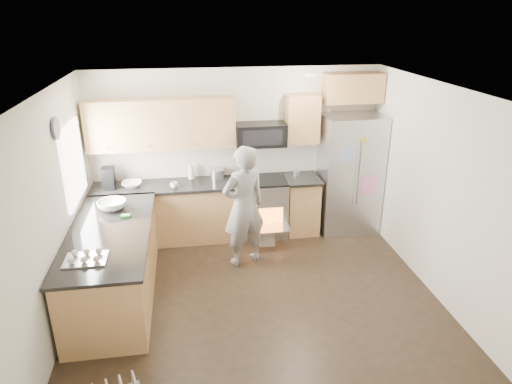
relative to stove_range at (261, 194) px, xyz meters
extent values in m
plane|color=black|center=(-0.35, -1.69, -0.68)|extent=(4.50, 4.50, 0.00)
cube|color=beige|center=(-0.35, 0.31, 0.62)|extent=(4.50, 0.04, 2.60)
cube|color=beige|center=(-0.35, -3.69, 0.62)|extent=(4.50, 0.04, 2.60)
cube|color=beige|center=(-2.60, -1.69, 0.62)|extent=(0.04, 4.00, 2.60)
cube|color=beige|center=(1.90, -1.69, 0.62)|extent=(0.04, 4.00, 2.60)
cube|color=white|center=(-0.35, -1.69, 1.92)|extent=(4.50, 4.00, 0.04)
cube|color=white|center=(-2.58, -0.69, 0.87)|extent=(0.04, 1.00, 1.00)
cylinder|color=beige|center=(0.55, -0.59, 1.91)|extent=(0.14, 0.14, 0.02)
cylinder|color=#474754|center=(-2.57, -1.24, 1.47)|extent=(0.03, 0.26, 0.26)
cube|color=#A68142|center=(-1.48, 0.01, -0.24)|extent=(2.15, 0.60, 0.87)
cube|color=black|center=(-1.48, 0.00, 0.23)|extent=(2.19, 0.64, 0.04)
cube|color=#A68142|center=(0.65, 0.01, -0.24)|extent=(0.50, 0.60, 0.87)
cube|color=black|center=(0.65, 0.00, 0.23)|extent=(0.54, 0.64, 0.04)
cube|color=#A68142|center=(-1.47, 0.14, 1.15)|extent=(2.16, 0.33, 0.74)
cube|color=#A68142|center=(0.65, 0.14, 1.15)|extent=(0.50, 0.33, 0.74)
cube|color=#A68142|center=(1.43, 0.14, 1.60)|extent=(0.90, 0.33, 0.44)
imported|color=white|center=(-1.97, 0.01, 0.28)|extent=(0.29, 0.29, 0.07)
imported|color=silver|center=(-1.08, 0.20, 0.38)|extent=(0.10, 0.10, 0.27)
imported|color=silver|center=(-1.34, -0.15, 0.29)|extent=(0.11, 0.11, 0.09)
cylinder|color=#B7B7BC|center=(-0.68, 0.17, 0.32)|extent=(0.22, 0.22, 0.15)
cube|color=black|center=(-2.29, -0.01, 0.41)|extent=(0.17, 0.21, 0.32)
cylinder|color=#B7B7BC|center=(0.58, 0.11, 0.29)|extent=(0.10, 0.10, 0.08)
cube|color=#A68142|center=(-2.10, -1.44, -0.24)|extent=(0.90, 2.30, 0.87)
cube|color=black|center=(-2.10, -1.44, 0.23)|extent=(0.96, 2.36, 0.04)
imported|color=silver|center=(-2.15, -0.80, 0.31)|extent=(0.38, 0.38, 0.12)
cube|color=green|center=(-1.95, -1.09, 0.27)|extent=(0.11, 0.08, 0.03)
cube|color=#B7B7BC|center=(-2.25, -2.13, 0.29)|extent=(0.44, 0.33, 0.09)
cube|color=#B7B7BC|center=(0.00, -0.01, -0.23)|extent=(0.76, 0.62, 0.90)
cube|color=black|center=(0.00, -0.01, 0.24)|extent=(0.76, 0.60, 0.03)
cube|color=orange|center=(0.00, -0.33, -0.28)|extent=(0.56, 0.02, 0.34)
cube|color=#B7B7BC|center=(0.00, -0.49, -0.36)|extent=(0.70, 0.34, 0.03)
cube|color=silver|center=(0.00, -0.54, -0.50)|extent=(0.24, 0.03, 0.28)
cube|color=black|center=(0.00, 0.11, 0.94)|extent=(0.76, 0.40, 0.34)
cube|color=#B7B7BC|center=(1.42, 0.01, 0.27)|extent=(0.93, 0.72, 1.89)
cylinder|color=#B7B7BC|center=(1.39, -0.36, 0.40)|extent=(0.02, 0.02, 1.03)
cylinder|color=#B7B7BC|center=(1.45, -0.36, 0.40)|extent=(0.02, 0.02, 1.03)
cube|color=#F990D1|center=(1.63, -0.36, 0.20)|extent=(0.25, 0.01, 0.31)
cube|color=#91A9E8|center=(1.23, -0.36, 0.71)|extent=(0.19, 0.01, 0.23)
imported|color=gray|center=(-0.39, -0.86, 0.19)|extent=(0.74, 0.61, 1.74)
camera|label=1|loc=(-1.11, -6.56, 2.73)|focal=32.00mm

